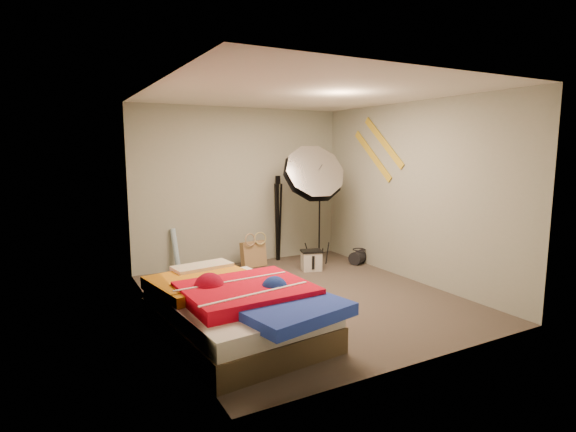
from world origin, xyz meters
TOP-DOWN VIEW (x-y plane):
  - floor at (0.00, 0.00)m, footprint 4.00×4.00m
  - ceiling at (0.00, 0.00)m, footprint 4.00×4.00m
  - wall_back at (0.00, 2.00)m, footprint 3.50×0.00m
  - wall_front at (0.00, -2.00)m, footprint 3.50×0.00m
  - wall_left at (-1.75, 0.00)m, footprint 0.00×4.00m
  - wall_right at (1.75, 0.00)m, footprint 0.00×4.00m
  - tote_bag at (0.05, 1.65)m, footprint 0.43×0.23m
  - wrapping_roll at (-1.12, 1.90)m, footprint 0.14×0.21m
  - camera_case at (0.75, 1.04)m, footprint 0.34×0.28m
  - duffel_bag at (1.65, 1.03)m, footprint 0.40×0.34m
  - wall_stripe_upper at (1.73, 0.60)m, footprint 0.02×0.91m
  - wall_stripe_lower at (1.73, 0.85)m, footprint 0.02×0.91m
  - bed at (-1.18, -0.69)m, footprint 1.57×2.15m
  - photo_umbrella at (0.85, 1.19)m, footprint 1.25×0.98m
  - camera_tripod at (0.59, 1.86)m, footprint 0.10×0.10m

SIDE VIEW (x-z plane):
  - floor at x=0.00m, z-range 0.00..0.00m
  - duffel_bag at x=1.65m, z-range 0.00..0.21m
  - camera_case at x=0.75m, z-range 0.00..0.29m
  - tote_bag at x=0.05m, z-range -0.01..0.41m
  - bed at x=-1.18m, z-range 0.00..0.56m
  - wrapping_roll at x=-1.12m, z-range 0.00..0.68m
  - camera_tripod at x=0.59m, z-range 0.10..1.52m
  - wall_back at x=0.00m, z-range -0.50..3.00m
  - wall_front at x=0.00m, z-range -0.50..3.00m
  - wall_left at x=-1.75m, z-range -0.75..3.25m
  - wall_right at x=1.75m, z-range -0.75..3.25m
  - photo_umbrella at x=0.85m, z-range 0.44..2.46m
  - wall_stripe_lower at x=1.73m, z-range 1.36..2.14m
  - wall_stripe_upper at x=1.73m, z-range 1.56..2.34m
  - ceiling at x=0.00m, z-range 2.50..2.50m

